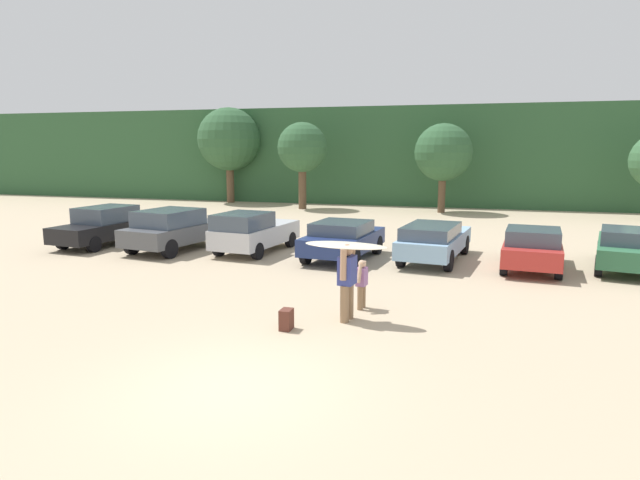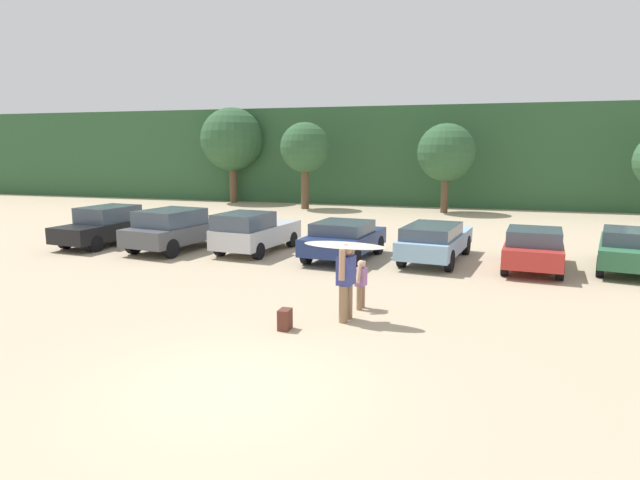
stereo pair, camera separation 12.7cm
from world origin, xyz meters
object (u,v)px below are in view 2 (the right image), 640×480
object	(u,v)px
person_adult	(346,278)
person_child	(361,281)
parked_car_forest_green	(631,249)
backpack_dropped	(285,319)
parked_car_red	(534,248)
parked_car_black	(109,225)
parked_car_navy	(344,239)
parked_car_dark_gray	(175,229)
parked_car_sky_blue	(435,240)
parked_car_silver	(254,231)
surfboard_cream	(344,245)

from	to	relation	value
person_adult	person_child	size ratio (longest dim) A/B	1.46
parked_car_forest_green	backpack_dropped	xyz separation A→B (m)	(-8.54, -8.43, -0.50)
parked_car_red	parked_car_black	bearing A→B (deg)	95.14
parked_car_navy	person_child	distance (m)	5.96
parked_car_dark_gray	backpack_dropped	bearing A→B (deg)	-126.65
parked_car_black	parked_car_sky_blue	xyz separation A→B (m)	(12.98, 0.28, -0.03)
parked_car_black	parked_car_dark_gray	bearing A→B (deg)	-91.77
person_adult	parked_car_silver	bearing A→B (deg)	-45.08
parked_car_red	person_child	bearing A→B (deg)	148.50
parked_car_navy	person_adult	bearing A→B (deg)	-159.06
parked_car_black	parked_car_navy	distance (m)	9.88
parked_car_sky_blue	person_child	distance (m)	6.31
parked_car_black	surfboard_cream	bearing A→B (deg)	-114.60
parked_car_black	parked_car_sky_blue	bearing A→B (deg)	-82.71
parked_car_red	person_child	xyz separation A→B (m)	(-4.37, -5.77, -0.04)
parked_car_dark_gray	parked_car_sky_blue	distance (m)	9.70
parked_car_silver	backpack_dropped	distance (m)	8.90
parked_car_sky_blue	parked_car_forest_green	size ratio (longest dim) A/B	1.08
parked_car_silver	parked_car_forest_green	xyz separation A→B (m)	(12.68, 0.56, -0.07)
parked_car_dark_gray	surfboard_cream	xyz separation A→B (m)	(8.24, -6.39, 0.89)
parked_car_red	person_adult	bearing A→B (deg)	151.98
parked_car_navy	parked_car_silver	bearing A→B (deg)	92.43
parked_car_forest_green	person_adult	distance (m)	10.53
parked_car_red	parked_car_sky_blue	bearing A→B (deg)	88.00
parked_car_silver	parked_car_red	size ratio (longest dim) A/B	1.02
parked_car_dark_gray	parked_car_silver	world-z (taller)	parked_car_dark_gray
person_child	backpack_dropped	distance (m)	2.37
parked_car_navy	backpack_dropped	distance (m)	7.67
parked_car_silver	parked_car_sky_blue	size ratio (longest dim) A/B	0.86
parked_car_dark_gray	surfboard_cream	world-z (taller)	surfboard_cream
person_adult	surfboard_cream	distance (m)	0.73
person_child	parked_car_red	bearing A→B (deg)	-119.48
parked_car_black	backpack_dropped	world-z (taller)	parked_car_black
person_child	surfboard_cream	distance (m)	1.41
parked_car_dark_gray	parked_car_forest_green	distance (m)	15.77
parked_car_silver	parked_car_sky_blue	xyz separation A→B (m)	(6.61, 0.29, -0.05)
parked_car_navy	surfboard_cream	distance (m)	6.87
person_adult	person_child	bearing A→B (deg)	-89.88
parked_car_silver	parked_car_forest_green	bearing A→B (deg)	-80.65
parked_car_black	parked_car_silver	bearing A→B (deg)	-84.03
parked_car_red	parked_car_forest_green	bearing A→B (deg)	-71.13
parked_car_red	parked_car_forest_green	xyz separation A→B (m)	(2.94, 0.69, 0.01)
parked_car_black	parked_car_red	distance (m)	16.11
parked_car_silver	person_child	xyz separation A→B (m)	(5.37, -5.90, -0.11)
parked_car_forest_green	parked_car_dark_gray	bearing A→B (deg)	105.39
parked_car_navy	parked_car_forest_green	distance (m)	9.20
person_child	backpack_dropped	xyz separation A→B (m)	(-1.24, -1.97, -0.46)
parked_car_red	backpack_dropped	world-z (taller)	parked_car_red
parked_car_silver	person_adult	distance (m)	8.65
parked_car_silver	surfboard_cream	size ratio (longest dim) A/B	2.14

